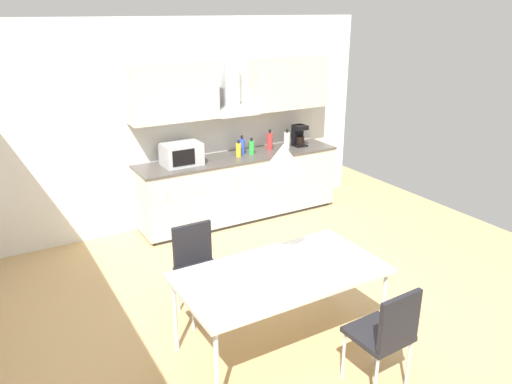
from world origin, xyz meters
TOP-DOWN VIEW (x-y plane):
  - ground_plane at (0.00, 0.00)m, footprint 7.36×7.62m
  - wall_back at (0.00, 2.59)m, footprint 5.89×0.10m
  - kitchen_counter at (0.88, 2.23)m, footprint 2.80×0.65m
  - backsplash_tile at (0.88, 2.53)m, footprint 2.78×0.02m
  - upper_wall_cabinets at (0.88, 2.37)m, footprint 2.78×0.40m
  - microwave at (0.07, 2.23)m, footprint 0.48×0.35m
  - coffee_maker at (1.86, 2.25)m, footprint 0.18×0.19m
  - bottle_red at (1.39, 2.28)m, footprint 0.08×0.08m
  - bottle_blue at (0.95, 2.27)m, footprint 0.08×0.08m
  - bottle_white at (1.63, 2.21)m, footprint 0.08×0.08m
  - bottle_yellow at (0.86, 2.19)m, footprint 0.07×0.07m
  - bottle_green at (1.06, 2.21)m, footprint 0.08×0.08m
  - dining_table at (-0.17, -0.43)m, footprint 1.69×0.90m
  - chair_near_right at (0.21, -1.27)m, footprint 0.42×0.42m
  - chair_far_left at (-0.55, 0.40)m, footprint 0.40×0.40m
  - pendant_lamp at (-0.17, -0.43)m, footprint 0.32×0.32m

SIDE VIEW (x-z plane):
  - ground_plane at x=0.00m, z-range -0.02..0.00m
  - kitchen_counter at x=0.88m, z-range 0.00..0.89m
  - chair_near_right at x=0.21m, z-range 0.10..0.97m
  - chair_far_left at x=-0.55m, z-range 0.10..0.97m
  - dining_table at x=-0.17m, z-range 0.32..1.04m
  - bottle_yellow at x=0.86m, z-range 0.87..1.09m
  - bottle_green at x=1.06m, z-range 0.87..1.09m
  - bottle_blue at x=0.95m, z-range 0.87..1.12m
  - bottle_white at x=1.63m, z-range 0.87..1.14m
  - bottle_red at x=1.39m, z-range 0.87..1.15m
  - microwave at x=0.07m, z-range 0.89..1.17m
  - coffee_maker at x=1.86m, z-range 0.89..1.19m
  - backsplash_tile at x=0.88m, z-range 0.89..1.38m
  - wall_back at x=0.00m, z-range 0.00..2.64m
  - pendant_lamp at x=-0.17m, z-range 1.57..1.79m
  - upper_wall_cabinets at x=0.88m, z-range 1.41..2.12m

